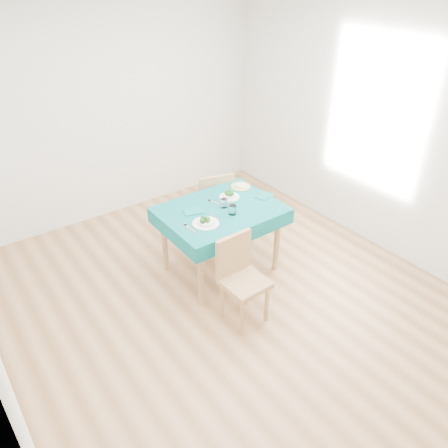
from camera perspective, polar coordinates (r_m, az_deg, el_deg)
room_shell at (r=3.70m, az=-0.00°, el=6.58°), size 4.02×4.52×2.73m
table at (r=4.56m, az=-0.43°, el=-2.11°), size 1.17×0.89×0.76m
chair_near at (r=3.91m, az=2.74°, el=-7.26°), size 0.38×0.41×0.93m
chair_far at (r=5.12m, az=-1.61°, el=3.73°), size 0.52×0.54×1.03m
bowl_near at (r=4.09m, az=-2.40°, el=0.46°), size 0.25×0.25×0.08m
bowl_far at (r=4.55m, az=0.71°, el=3.84°), size 0.21×0.21×0.06m
fork_near at (r=4.05m, az=-4.42°, el=-0.62°), size 0.03×0.20×0.00m
knife_near at (r=4.22m, az=-1.09°, el=0.92°), size 0.02×0.20×0.00m
fork_far at (r=4.46m, az=-1.08°, el=2.78°), size 0.08×0.20×0.00m
knife_far at (r=4.68m, az=4.18°, el=4.19°), size 0.10×0.18×0.00m
napkin_near at (r=4.31m, az=-4.02°, el=1.67°), size 0.22×0.18×0.01m
napkin_far at (r=4.61m, az=5.28°, el=3.70°), size 0.21×0.17×0.01m
tumbler_center at (r=4.36m, az=-0.01°, el=2.74°), size 0.07×0.07×0.09m
tumbler_side at (r=4.24m, az=1.10°, el=1.87°), size 0.08×0.08×0.10m
side_plate at (r=4.78m, az=2.20°, el=4.91°), size 0.22×0.22×0.01m
bread_slice at (r=4.77m, az=2.20°, el=5.05°), size 0.13×0.13×0.02m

